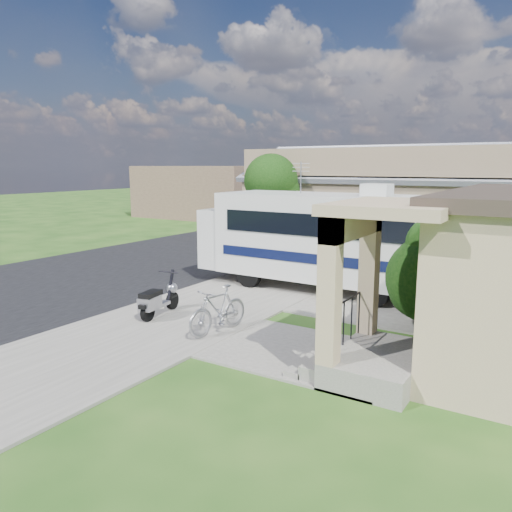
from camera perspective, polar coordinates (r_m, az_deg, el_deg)
The scene contains 18 objects.
ground at distance 13.38m, azimuth -3.92°, elevation -7.32°, with size 120.00×120.00×0.00m, color #194011.
street_slab at distance 25.58m, azimuth -4.34°, elevation 1.20°, with size 9.00×80.00×0.02m, color black.
sidewalk_slab at distance 22.38m, azimuth 9.17°, elevation -0.16°, with size 4.00×80.00×0.06m, color #64615A.
driveway_slab at distance 16.48m, azimuth 9.66°, elevation -3.97°, with size 7.00×6.00×0.05m, color #64615A.
walk_slab at distance 11.10m, azimuth 5.80°, elevation -11.01°, with size 4.00×3.00×0.05m, color #64615A.
warehouse at distance 25.49m, azimuth 14.90°, elevation 5.33°, with size 12.50×8.40×5.04m.
distant_bldg_far at distance 40.61m, azimuth -5.12°, elevation 7.38°, with size 10.00×8.00×4.00m, color brown.
distant_bldg_near at distance 49.76m, azimuth 5.21°, elevation 7.45°, with size 8.00×7.00×3.20m, color #806D50.
street_tree_a at distance 22.38m, azimuth 2.01°, elevation 8.26°, with size 2.44×2.40×4.58m.
street_tree_b at distance 31.43m, azimuth 11.32°, elevation 8.92°, with size 2.44×2.40×4.73m.
street_tree_c at distance 39.97m, azimuth 15.99°, elevation 8.57°, with size 2.44×2.40×4.42m.
motorhome at distance 16.39m, azimuth 7.29°, elevation 2.23°, with size 8.05×2.67×4.12m.
shrub at distance 12.65m, azimuth 19.76°, elevation -2.07°, with size 2.34×2.24×2.87m.
scooter at distance 13.64m, azimuth -11.18°, elevation -4.95°, with size 0.69×1.73×1.14m.
bicycle at distance 12.12m, azimuth -4.35°, elevation -6.41°, with size 0.53×1.89×1.13m, color #94949A.
pickup_truck at distance 27.54m, azimuth 1.93°, elevation 3.41°, with size 2.45×5.32×1.48m, color silver.
van at distance 33.82m, azimuth 7.18°, elevation 4.89°, with size 2.52×6.21×1.80m, color silver.
garden_hose at distance 11.25m, azimuth 10.97°, elevation -10.55°, with size 0.35×0.35×0.16m, color #166F20.
Camera 1 is at (7.54, -10.29, 4.05)m, focal length 35.00 mm.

